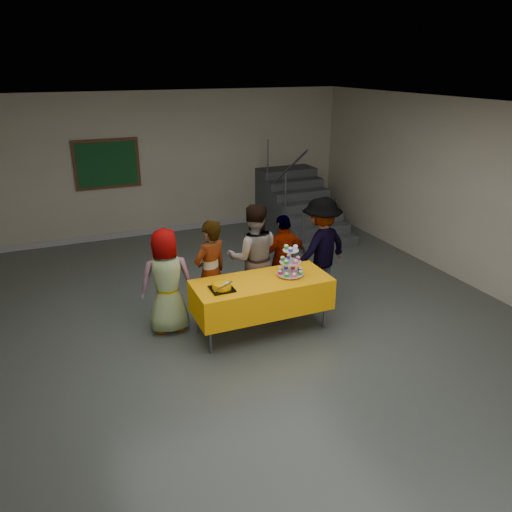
{
  "coord_description": "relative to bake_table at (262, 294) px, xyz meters",
  "views": [
    {
      "loc": [
        -2.32,
        -5.47,
        3.54
      ],
      "look_at": [
        0.14,
        0.39,
        1.05
      ],
      "focal_mm": 35.0,
      "sensor_mm": 36.0,
      "label": 1
    }
  ],
  "objects": [
    {
      "name": "noticeboard",
      "position": [
        -1.35,
        4.78,
        1.04
      ],
      "size": [
        1.3,
        0.05,
        1.0
      ],
      "color": "#472B16",
      "rests_on": "ground"
    },
    {
      "name": "schoolchild_e",
      "position": [
        1.29,
        0.66,
        0.26
      ],
      "size": [
        1.18,
        0.89,
        1.63
      ],
      "primitive_type": "imported",
      "rotation": [
        0.0,
        0.0,
        3.45
      ],
      "color": "slate",
      "rests_on": "ground"
    },
    {
      "name": "schoolchild_a",
      "position": [
        -1.18,
        0.52,
        0.19
      ],
      "size": [
        0.76,
        0.53,
        1.49
      ],
      "primitive_type": "imported",
      "rotation": [
        0.0,
        0.0,
        3.05
      ],
      "color": "slate",
      "rests_on": "ground"
    },
    {
      "name": "schoolchild_c",
      "position": [
        0.17,
        0.71,
        0.26
      ],
      "size": [
        0.94,
        0.82,
        1.64
      ],
      "primitive_type": "imported",
      "rotation": [
        0.0,
        0.0,
        2.85
      ],
      "color": "slate",
      "rests_on": "ground"
    },
    {
      "name": "staircase",
      "position": [
        2.56,
        3.94,
        -0.07
      ],
      "size": [
        1.3,
        2.4,
        2.04
      ],
      "color": "#424447",
      "rests_on": "ground"
    },
    {
      "name": "schoolchild_d",
      "position": [
        0.68,
        0.73,
        0.15
      ],
      "size": [
        0.85,
        0.41,
        1.41
      ],
      "primitive_type": "imported",
      "rotation": [
        0.0,
        0.0,
        3.22
      ],
      "color": "slate",
      "rests_on": "ground"
    },
    {
      "name": "bear_cake",
      "position": [
        -0.6,
        -0.07,
        0.27
      ],
      "size": [
        0.32,
        0.36,
        0.12
      ],
      "color": "black",
      "rests_on": "bake_table"
    },
    {
      "name": "cupcake_stand",
      "position": [
        0.43,
        0.0,
        0.38
      ],
      "size": [
        0.38,
        0.38,
        0.44
      ],
      "color": "silver",
      "rests_on": "bake_table"
    },
    {
      "name": "schoolchild_b",
      "position": [
        -0.56,
        0.5,
        0.21
      ],
      "size": [
        0.66,
        0.57,
        1.54
      ],
      "primitive_type": "imported",
      "rotation": [
        0.0,
        0.0,
        3.58
      ],
      "color": "slate",
      "rests_on": "ground"
    },
    {
      "name": "bake_table",
      "position": [
        0.0,
        0.0,
        0.0
      ],
      "size": [
        1.88,
        0.78,
        0.77
      ],
      "color": "#595960",
      "rests_on": "ground"
    },
    {
      "name": "room_shell",
      "position": [
        -0.14,
        -0.17,
        1.57
      ],
      "size": [
        10.0,
        10.04,
        3.02
      ],
      "color": "#4C514C",
      "rests_on": "ground"
    }
  ]
}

